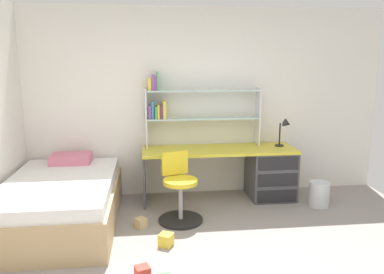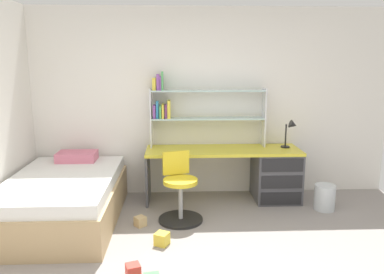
{
  "view_description": "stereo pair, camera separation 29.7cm",
  "coord_description": "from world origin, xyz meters",
  "views": [
    {
      "loc": [
        -0.56,
        -2.66,
        1.85
      ],
      "look_at": [
        -0.09,
        1.46,
        1.01
      ],
      "focal_mm": 35.34,
      "sensor_mm": 36.0,
      "label": 1
    },
    {
      "loc": [
        -0.27,
        -2.69,
        1.85
      ],
      "look_at": [
        -0.09,
        1.46,
        1.01
      ],
      "focal_mm": 35.34,
      "sensor_mm": 36.0,
      "label": 2
    }
  ],
  "objects": [
    {
      "name": "toy_block_red_1",
      "position": [
        -0.65,
        0.31,
        0.06
      ],
      "size": [
        0.15,
        0.15,
        0.12
      ],
      "primitive_type": "cube",
      "rotation": [
        0.0,
        0.0,
        1.91
      ],
      "color": "red",
      "rests_on": "ground_plane"
    },
    {
      "name": "swivel_chair",
      "position": [
        -0.23,
        1.5,
        0.32
      ],
      "size": [
        0.52,
        0.52,
        0.8
      ],
      "color": "black",
      "rests_on": "ground_plane"
    },
    {
      "name": "waste_bin",
      "position": [
        1.6,
        1.74,
        0.16
      ],
      "size": [
        0.26,
        0.26,
        0.32
      ],
      "primitive_type": "cylinder",
      "color": "silver",
      "rests_on": "ground_plane"
    },
    {
      "name": "desk_lamp",
      "position": [
        1.26,
        2.16,
        0.96
      ],
      "size": [
        0.2,
        0.17,
        0.38
      ],
      "color": "black",
      "rests_on": "desk"
    },
    {
      "name": "toy_block_yellow_0",
      "position": [
        -0.42,
        0.89,
        0.06
      ],
      "size": [
        0.17,
        0.17,
        0.13
      ],
      "primitive_type": "cube",
      "rotation": [
        0.0,
        0.0,
        1.09
      ],
      "color": "gold",
      "rests_on": "ground_plane"
    },
    {
      "name": "room_shell",
      "position": [
        -1.17,
        1.19,
        1.28
      ],
      "size": [
        5.4,
        5.93,
        2.55
      ],
      "color": "white",
      "rests_on": "ground_plane"
    },
    {
      "name": "desk",
      "position": [
        0.89,
        2.14,
        0.39
      ],
      "size": [
        2.03,
        0.6,
        0.7
      ],
      "color": "gold",
      "rests_on": "ground_plane"
    },
    {
      "name": "bed_platform",
      "position": [
        -1.57,
        1.51,
        0.28
      ],
      "size": [
        1.22,
        1.88,
        0.67
      ],
      "color": "tan",
      "rests_on": "ground_plane"
    },
    {
      "name": "bookshelf_hutch",
      "position": [
        -0.04,
        2.32,
        1.25
      ],
      "size": [
        1.54,
        0.22,
        1.0
      ],
      "color": "silver",
      "rests_on": "desk"
    },
    {
      "name": "toy_block_natural_3",
      "position": [
        -0.68,
        1.35,
        0.06
      ],
      "size": [
        0.16,
        0.16,
        0.11
      ],
      "primitive_type": "cube",
      "rotation": [
        0.0,
        0.0,
        2.27
      ],
      "color": "tan",
      "rests_on": "ground_plane"
    }
  ]
}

